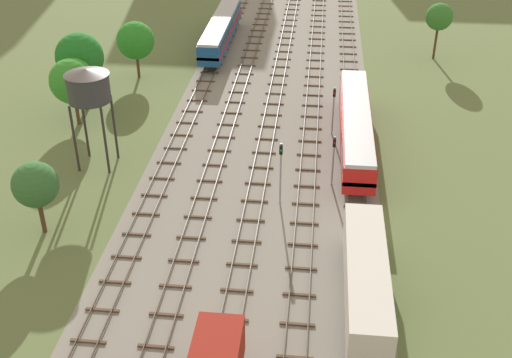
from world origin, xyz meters
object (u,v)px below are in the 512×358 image
at_px(freight_boxcar_centre_right_near, 366,277).
at_px(passenger_coach_centre_right_mid, 356,124).
at_px(signal_post_nearest, 334,105).
at_px(signal_post_near, 334,154).
at_px(signal_post_mid, 281,166).
at_px(passenger_coach_far_left_midfar, 221,29).
at_px(water_tower, 88,86).

xyz_separation_m(freight_boxcar_centre_right_near, passenger_coach_centre_right_mid, (-0.01, 23.63, 0.16)).
xyz_separation_m(signal_post_nearest, signal_post_near, (0.00, -10.37, -0.20)).
distance_m(signal_post_nearest, signal_post_mid, 14.67).
relative_size(freight_boxcar_centre_right_near, signal_post_mid, 2.39).
xyz_separation_m(signal_post_nearest, signal_post_mid, (-4.51, -13.95, 0.34)).
height_order(passenger_coach_far_left_midfar, signal_post_nearest, signal_post_nearest).
bearing_deg(freight_boxcar_centre_right_near, signal_post_nearest, 94.88).
bearing_deg(signal_post_near, signal_post_nearest, 90.00).
bearing_deg(signal_post_near, passenger_coach_centre_right_mid, 73.31).
height_order(water_tower, signal_post_nearest, water_tower).
xyz_separation_m(water_tower, signal_post_mid, (18.00, -5.07, -4.43)).
bearing_deg(signal_post_nearest, passenger_coach_centre_right_mid, -51.66).
xyz_separation_m(passenger_coach_far_left_midfar, signal_post_mid, (11.28, -40.02, 1.07)).
bearing_deg(signal_post_nearest, signal_post_mid, -107.92).
distance_m(passenger_coach_centre_right_mid, water_tower, 26.07).
height_order(passenger_coach_centre_right_mid, signal_post_mid, signal_post_mid).
relative_size(water_tower, signal_post_mid, 1.67).
relative_size(passenger_coach_far_left_midfar, signal_post_mid, 3.76).
xyz_separation_m(water_tower, signal_post_nearest, (22.51, 8.88, -4.77)).
bearing_deg(freight_boxcar_centre_right_near, passenger_coach_far_left_midfar, 108.96).
bearing_deg(signal_post_near, water_tower, 176.20).
bearing_deg(water_tower, passenger_coach_centre_right_mid, 13.68).
bearing_deg(signal_post_mid, freight_boxcar_centre_right_near, -61.61).
bearing_deg(signal_post_mid, water_tower, 164.26).
distance_m(passenger_coach_centre_right_mid, signal_post_mid, 13.04).
relative_size(freight_boxcar_centre_right_near, water_tower, 1.43).
height_order(freight_boxcar_centre_right_near, signal_post_near, signal_post_near).
height_order(water_tower, signal_post_near, water_tower).
relative_size(signal_post_near, signal_post_mid, 0.84).
distance_m(water_tower, signal_post_near, 23.10).
relative_size(passenger_coach_centre_right_mid, signal_post_mid, 3.76).
bearing_deg(water_tower, passenger_coach_far_left_midfar, 79.11).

